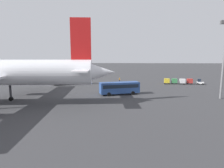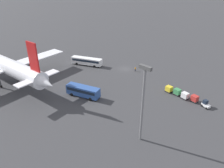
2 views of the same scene
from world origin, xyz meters
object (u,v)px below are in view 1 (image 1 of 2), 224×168
at_px(cargo_cart_red, 190,81).
at_px(worker_person, 120,80).
at_px(cargo_cart_green, 174,81).
at_px(cargo_cart_yellow, 167,81).
at_px(shuttle_bus_near, 70,80).
at_px(shuttle_bus_far, 120,87).
at_px(baggage_tug, 200,82).
at_px(cargo_cart_white, 182,81).

bearing_deg(cargo_cart_red, worker_person, -10.64).
xyz_separation_m(cargo_cart_green, cargo_cart_yellow, (2.84, 0.18, 0.00)).
distance_m(shuttle_bus_near, cargo_cart_red, 44.98).
bearing_deg(cargo_cart_yellow, cargo_cart_green, -176.36).
bearing_deg(worker_person, cargo_cart_red, 169.36).
bearing_deg(shuttle_bus_far, baggage_tug, -164.29).
height_order(worker_person, cargo_cart_green, cargo_cart_green).
bearing_deg(shuttle_bus_near, baggage_tug, 159.58).
relative_size(shuttle_bus_near, cargo_cart_yellow, 5.86).
bearing_deg(baggage_tug, worker_person, 7.25).
height_order(baggage_tug, cargo_cart_red, baggage_tug).
height_order(shuttle_bus_far, worker_person, shuttle_bus_far).
xyz_separation_m(worker_person, cargo_cart_red, (-26.71, 5.02, 0.32)).
xyz_separation_m(cargo_cart_white, cargo_cart_yellow, (5.69, -0.21, 0.00)).
height_order(cargo_cart_white, cargo_cart_yellow, same).
relative_size(shuttle_bus_near, cargo_cart_red, 5.86).
height_order(baggage_tug, worker_person, baggage_tug).
bearing_deg(baggage_tug, shuttle_bus_far, 52.63).
xyz_separation_m(cargo_cart_red, cargo_cart_green, (5.69, 0.03, 0.00)).
relative_size(shuttle_bus_far, cargo_cart_white, 5.03).
xyz_separation_m(baggage_tug, cargo_cart_yellow, (12.11, -0.10, 0.25)).
xyz_separation_m(shuttle_bus_far, worker_person, (0.92, -26.20, -1.13)).
height_order(cargo_cart_red, cargo_cart_green, same).
distance_m(baggage_tug, cargo_cart_red, 3.60).
height_order(cargo_cart_white, cargo_cart_green, same).
bearing_deg(cargo_cart_yellow, cargo_cart_white, 177.91).
bearing_deg(shuttle_bus_near, cargo_cart_red, 160.36).
xyz_separation_m(shuttle_bus_near, baggage_tug, (-48.35, -4.04, -0.93)).
xyz_separation_m(baggage_tug, cargo_cart_red, (3.58, -0.32, 0.25)).
bearing_deg(cargo_cart_white, shuttle_bus_near, 5.36).
relative_size(shuttle_bus_near, cargo_cart_green, 5.86).
height_order(shuttle_bus_near, cargo_cart_red, shuttle_bus_near).
distance_m(worker_person, cargo_cart_green, 21.62).
bearing_deg(shuttle_bus_near, worker_person, -177.77).
bearing_deg(worker_person, shuttle_bus_far, 92.00).
bearing_deg(cargo_cart_white, cargo_cart_red, -171.58).
distance_m(shuttle_bus_far, cargo_cart_red, 33.39).
relative_size(worker_person, cargo_cart_white, 0.80).
distance_m(cargo_cart_white, cargo_cart_yellow, 5.69).
bearing_deg(cargo_cart_red, cargo_cart_white, 8.42).
height_order(shuttle_bus_near, cargo_cart_green, shuttle_bus_near).
relative_size(shuttle_bus_far, cargo_cart_red, 5.03).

